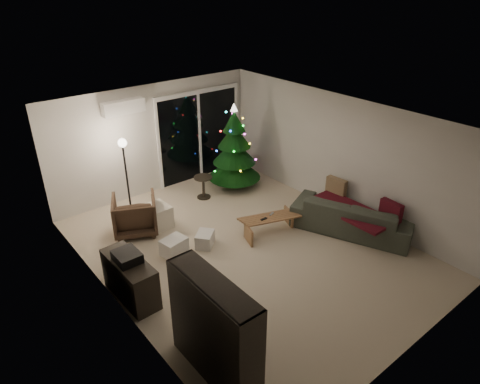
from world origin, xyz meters
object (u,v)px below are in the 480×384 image
at_px(armchair, 135,215).
at_px(media_cabinet, 130,279).
at_px(sofa, 352,216).
at_px(coffee_table, 269,225).
at_px(christmas_tree, 234,146).
at_px(bookshelf, 203,337).

bearing_deg(armchair, media_cabinet, 87.16).
bearing_deg(sofa, coffee_table, 30.30).
height_order(media_cabinet, coffee_table, media_cabinet).
bearing_deg(coffee_table, christmas_tree, 88.60).
relative_size(bookshelf, media_cabinet, 1.29).
xyz_separation_m(armchair, coffee_table, (2.02, -1.70, -0.20)).
distance_m(media_cabinet, coffee_table, 2.98).
bearing_deg(sofa, armchair, 27.96).
distance_m(armchair, coffee_table, 2.65).
relative_size(media_cabinet, sofa, 0.49).
relative_size(armchair, coffee_table, 0.74).
relative_size(armchair, sofa, 0.36).
relative_size(bookshelf, sofa, 0.63).
relative_size(media_cabinet, coffee_table, 0.99).
xyz_separation_m(media_cabinet, armchair, (0.95, 1.72, 0.03)).
xyz_separation_m(sofa, christmas_tree, (-0.54, 3.07, 0.67)).
height_order(coffee_table, christmas_tree, christmas_tree).
bearing_deg(media_cabinet, coffee_table, -1.39).
xyz_separation_m(sofa, coffee_table, (-1.32, 0.97, -0.16)).
distance_m(coffee_table, christmas_tree, 2.39).
xyz_separation_m(coffee_table, christmas_tree, (0.79, 2.10, 0.83)).
bearing_deg(armchair, coffee_table, 165.98).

